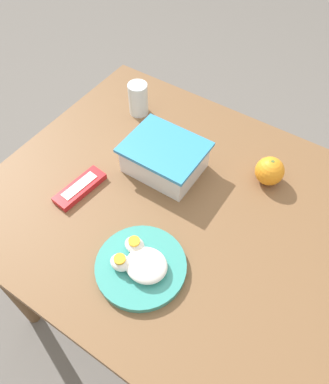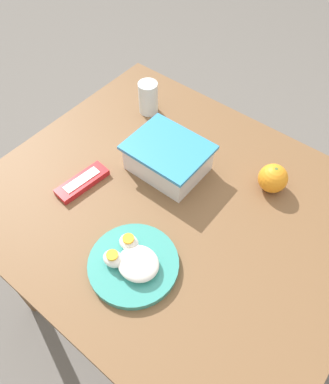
{
  "view_description": "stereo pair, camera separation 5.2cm",
  "coord_description": "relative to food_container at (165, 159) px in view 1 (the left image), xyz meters",
  "views": [
    {
      "loc": [
        0.29,
        -0.49,
        1.52
      ],
      "look_at": [
        -0.03,
        -0.01,
        0.75
      ],
      "focal_mm": 35.0,
      "sensor_mm": 36.0,
      "label": 1
    },
    {
      "loc": [
        0.33,
        -0.46,
        1.52
      ],
      "look_at": [
        -0.03,
        -0.01,
        0.75
      ],
      "focal_mm": 35.0,
      "sensor_mm": 36.0,
      "label": 2
    }
  ],
  "objects": [
    {
      "name": "rice_plate",
      "position": [
        0.12,
        -0.29,
        -0.02
      ],
      "size": [
        0.21,
        0.21,
        0.05
      ],
      "color": "teal",
      "rests_on": "table"
    },
    {
      "name": "ground_plane",
      "position": [
        0.09,
        -0.08,
        -0.76
      ],
      "size": [
        10.0,
        10.0,
        0.0
      ],
      "primitive_type": "plane",
      "color": "#66605B"
    },
    {
      "name": "table",
      "position": [
        0.09,
        -0.08,
        -0.14
      ],
      "size": [
        0.98,
        0.82,
        0.72
      ],
      "color": "brown",
      "rests_on": "ground_plane"
    },
    {
      "name": "candy_bar",
      "position": [
        -0.15,
        -0.19,
        -0.03
      ],
      "size": [
        0.07,
        0.15,
        0.02
      ],
      "color": "red",
      "rests_on": "table"
    },
    {
      "name": "orange_fruit",
      "position": [
        0.26,
        0.12,
        -0.0
      ],
      "size": [
        0.08,
        0.08,
        0.08
      ],
      "color": "orange",
      "rests_on": "table"
    },
    {
      "name": "drinking_glass",
      "position": [
        -0.2,
        0.15,
        0.01
      ],
      "size": [
        0.06,
        0.06,
        0.1
      ],
      "color": "silver",
      "rests_on": "table"
    },
    {
      "name": "food_container",
      "position": [
        0.0,
        0.0,
        0.0
      ],
      "size": [
        0.21,
        0.17,
        0.09
      ],
      "color": "white",
      "rests_on": "table"
    }
  ]
}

